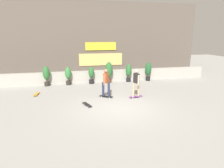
% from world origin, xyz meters
% --- Properties ---
extents(ground_plane, '(48.00, 48.00, 0.00)m').
position_xyz_m(ground_plane, '(0.00, 0.00, 0.00)').
color(ground_plane, '#9E9B96').
extents(planter_wall, '(18.00, 0.40, 0.90)m').
position_xyz_m(planter_wall, '(0.00, 6.00, 0.45)').
color(planter_wall, '#B2ADA3').
rests_on(planter_wall, ground).
extents(building_backdrop, '(20.00, 2.08, 6.50)m').
position_xyz_m(building_backdrop, '(0.00, 10.00, 3.25)').
color(building_backdrop, '#60564C').
rests_on(building_backdrop, ground).
extents(potted_plant_0, '(0.48, 0.48, 1.44)m').
position_xyz_m(potted_plant_0, '(-3.90, 5.55, 0.83)').
color(potted_plant_0, '#2D2823').
rests_on(potted_plant_0, ground).
extents(potted_plant_1, '(0.43, 0.43, 1.33)m').
position_xyz_m(potted_plant_1, '(-2.38, 5.55, 0.75)').
color(potted_plant_1, '#2D2823').
rests_on(potted_plant_1, ground).
extents(potted_plant_2, '(0.41, 0.41, 1.29)m').
position_xyz_m(potted_plant_2, '(-0.68, 5.55, 0.72)').
color(potted_plant_2, black).
rests_on(potted_plant_2, ground).
extents(potted_plant_3, '(0.56, 0.56, 1.60)m').
position_xyz_m(potted_plant_3, '(0.68, 5.55, 0.94)').
color(potted_plant_3, brown).
rests_on(potted_plant_3, ground).
extents(potted_plant_4, '(0.46, 0.46, 1.38)m').
position_xyz_m(potted_plant_4, '(2.26, 5.55, 0.79)').
color(potted_plant_4, black).
rests_on(potted_plant_4, ground).
extents(potted_plant_5, '(0.50, 0.50, 1.47)m').
position_xyz_m(potted_plant_5, '(3.90, 5.55, 0.85)').
color(potted_plant_5, black).
rests_on(potted_plant_5, ground).
extents(skater_foreground, '(0.77, 0.63, 1.70)m').
position_xyz_m(skater_foreground, '(-0.26, 1.93, 0.94)').
color(skater_foreground, black).
rests_on(skater_foreground, ground).
extents(skater_far_left, '(0.82, 0.55, 1.70)m').
position_xyz_m(skater_far_left, '(1.43, 1.48, 0.94)').
color(skater_far_left, '#72338C').
rests_on(skater_far_left, ground).
extents(skateboard_near_camera, '(0.32, 0.82, 0.08)m').
position_xyz_m(skateboard_near_camera, '(-4.35, 3.35, 0.06)').
color(skateboard_near_camera, '#BF8C26').
rests_on(skateboard_near_camera, ground).
extents(skateboard_aside, '(0.46, 0.82, 0.08)m').
position_xyz_m(skateboard_aside, '(-1.51, 0.75, 0.06)').
color(skateboard_aside, black).
rests_on(skateboard_aside, ground).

